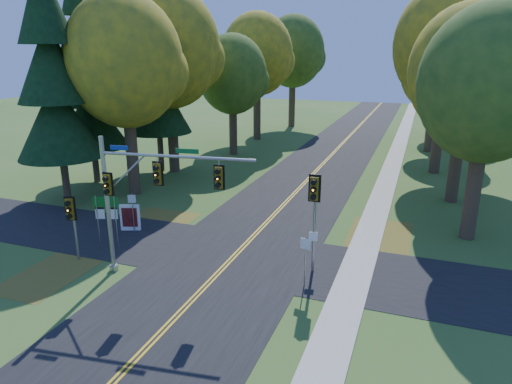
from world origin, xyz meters
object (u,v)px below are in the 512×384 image
(traffic_mast, at_px, (141,190))
(info_kiosk, at_px, (130,218))
(route_sign_cluster, at_px, (106,211))
(east_signal_pole, at_px, (314,199))

(traffic_mast, bearing_deg, info_kiosk, 124.69)
(traffic_mast, xyz_separation_m, route_sign_cluster, (-3.71, 1.99, -2.16))
(traffic_mast, height_order, route_sign_cluster, traffic_mast)
(east_signal_pole, bearing_deg, route_sign_cluster, -176.69)
(traffic_mast, bearing_deg, east_signal_pole, 13.70)
(route_sign_cluster, bearing_deg, info_kiosk, 80.11)
(traffic_mast, distance_m, east_signal_pole, 7.86)
(east_signal_pole, relative_size, route_sign_cluster, 1.66)
(traffic_mast, relative_size, east_signal_pole, 1.47)
(route_sign_cluster, distance_m, info_kiosk, 2.81)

